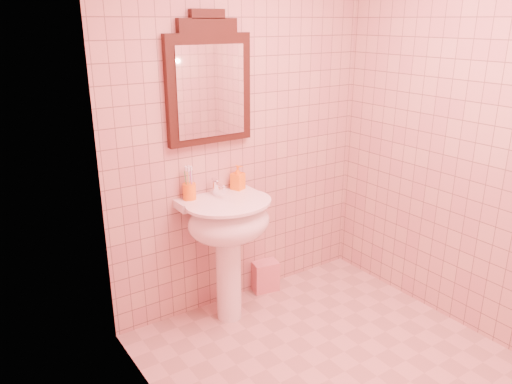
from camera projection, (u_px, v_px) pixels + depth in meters
floor at (345, 371)px, 2.95m from camera, size 2.20×2.20×0.00m
back_wall at (242, 131)px, 3.40m from camera, size 2.00×0.02×2.50m
pedestal_sink at (228, 230)px, 3.27m from camera, size 0.58×0.58×0.86m
faucet at (217, 187)px, 3.29m from camera, size 0.04×0.16×0.11m
mirror at (209, 84)px, 3.12m from camera, size 0.59×0.06×0.82m
toothbrush_cup at (189, 191)px, 3.22m from camera, size 0.09×0.09×0.20m
soap_dispenser at (238, 177)px, 3.40m from camera, size 0.10×0.10×0.17m
towel at (265, 276)px, 3.80m from camera, size 0.21×0.16×0.23m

